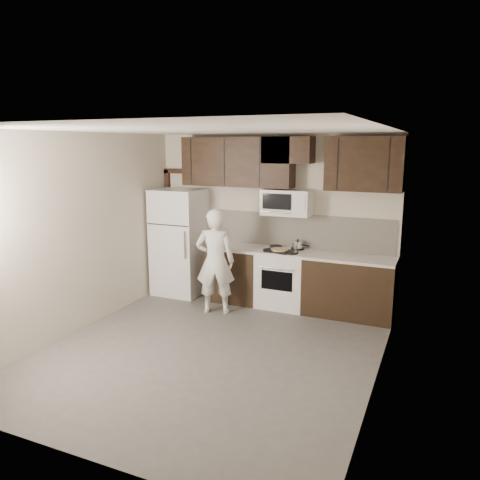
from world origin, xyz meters
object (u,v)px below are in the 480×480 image
Objects in this scene: microwave at (287,202)px; person at (215,261)px; stove at (283,278)px; refrigerator at (180,242)px.

microwave is 0.47× the size of person.
refrigerator is at bearing -178.49° from stove.
person is at bearing -137.08° from microwave.
microwave is at bearing 90.10° from stove.
microwave is 0.42× the size of refrigerator.
person reaches higher than stove.
person is at bearing -32.30° from refrigerator.
refrigerator reaches higher than stove.
stove is 1.90m from refrigerator.
refrigerator is 1.18m from person.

